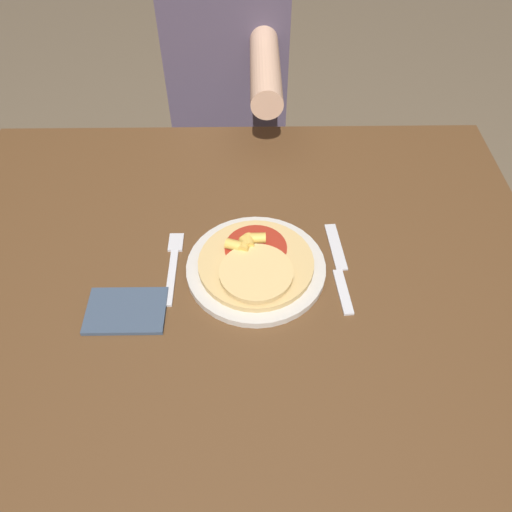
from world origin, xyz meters
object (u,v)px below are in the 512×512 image
object	(u,v)px
fork	(173,262)
pizza	(255,263)
plate	(256,268)
person_diner	(230,88)
dining_table	(239,299)
knife	(339,268)

from	to	relation	value
fork	pizza	bearing A→B (deg)	-8.15
plate	person_diner	xyz separation A→B (m)	(-0.07, 0.73, -0.05)
fork	person_diner	distance (m)	0.72
dining_table	knife	bearing A→B (deg)	-3.57
fork	plate	bearing A→B (deg)	-6.96
knife	person_diner	size ratio (longest dim) A/B	0.18
pizza	plate	bearing A→B (deg)	67.83
dining_table	plate	distance (m)	0.12
person_diner	dining_table	bearing A→B (deg)	-87.39
dining_table	plate	world-z (taller)	plate
plate	fork	distance (m)	0.16
pizza	person_diner	xyz separation A→B (m)	(-0.07, 0.74, -0.07)
pizza	fork	size ratio (longest dim) A/B	1.22
plate	pizza	world-z (taller)	pizza
pizza	knife	world-z (taller)	pizza
fork	person_diner	world-z (taller)	person_diner
plate	knife	xyz separation A→B (m)	(0.16, 0.00, -0.00)
pizza	fork	world-z (taller)	pizza
person_diner	knife	bearing A→B (deg)	-73.03
knife	person_diner	distance (m)	0.77
pizza	dining_table	bearing A→B (deg)	153.90
dining_table	pizza	bearing A→B (deg)	-26.10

